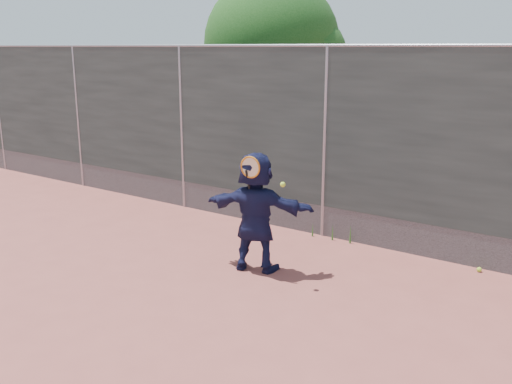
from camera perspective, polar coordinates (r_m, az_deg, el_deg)
The scene contains 7 objects.
ground at distance 6.74m, azimuth -8.12°, elevation -12.11°, with size 80.00×80.00×0.00m, color #9E4C42.
player at distance 7.69m, azimuth 0.00°, elevation -1.98°, with size 1.53×0.49×1.65m, color #161A3D.
ball_ground at distance 8.42m, azimuth 21.42°, elevation -7.23°, with size 0.07×0.07×0.07m, color #B3DA30.
fence at distance 9.01m, azimuth 6.91°, elevation 5.28°, with size 20.00×0.06×3.03m.
swing_action at distance 7.33m, azimuth -0.27°, elevation 2.19°, with size 0.69×0.14×0.51m.
tree_left at distance 12.98m, azimuth 2.28°, elevation 14.13°, with size 3.15×3.00×4.53m.
weed_clump at distance 9.12m, azimuth 7.92°, elevation -4.02°, with size 0.68×0.07×0.30m.
Camera 1 is at (4.19, -4.35, 2.99)m, focal length 40.00 mm.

